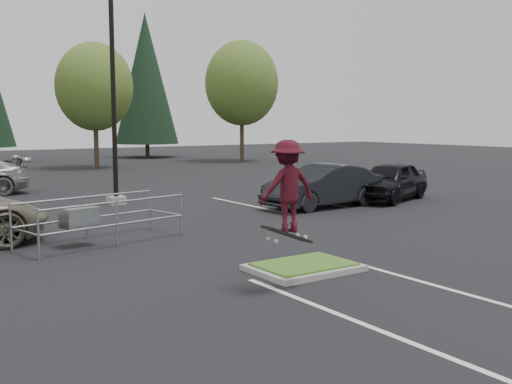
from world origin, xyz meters
TOP-DOWN VIEW (x-y plane):
  - ground at (0.00, 0.00)m, footprint 120.00×120.00m
  - grass_median at (0.00, 0.00)m, footprint 2.20×1.60m
  - stall_lines at (-1.35, 6.02)m, footprint 22.62×17.60m
  - light_pole at (0.50, 12.00)m, footprint 0.70×0.60m
  - decid_c at (5.99, 29.83)m, footprint 5.12×5.12m
  - decid_d at (17.99, 30.33)m, footprint 5.76×5.76m
  - conif_c at (14.00, 39.50)m, footprint 5.50×5.50m
  - cart_corral at (-2.96, 5.13)m, footprint 4.38×2.31m
  - skateboarder at (-1.20, -1.00)m, footprint 1.15×0.74m
  - car_r_charc at (6.50, 7.00)m, footprint 4.83×1.90m
  - car_r_black at (10.00, 7.00)m, footprint 4.88×3.27m

SIDE VIEW (x-z plane):
  - ground at x=0.00m, z-range 0.00..0.00m
  - stall_lines at x=-1.35m, z-range 0.00..0.01m
  - grass_median at x=0.00m, z-range 0.00..0.16m
  - cart_corral at x=-2.96m, z-range 0.15..1.33m
  - car_r_black at x=10.00m, z-range 0.00..1.54m
  - car_r_charc at x=6.50m, z-range 0.00..1.57m
  - skateboarder at x=-1.20m, z-range 0.96..2.91m
  - light_pole at x=0.50m, z-range -0.50..9.62m
  - decid_c at x=5.99m, z-range 1.06..9.45m
  - decid_d at x=17.99m, z-range 1.20..10.63m
  - conif_c at x=14.00m, z-range 0.60..13.10m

